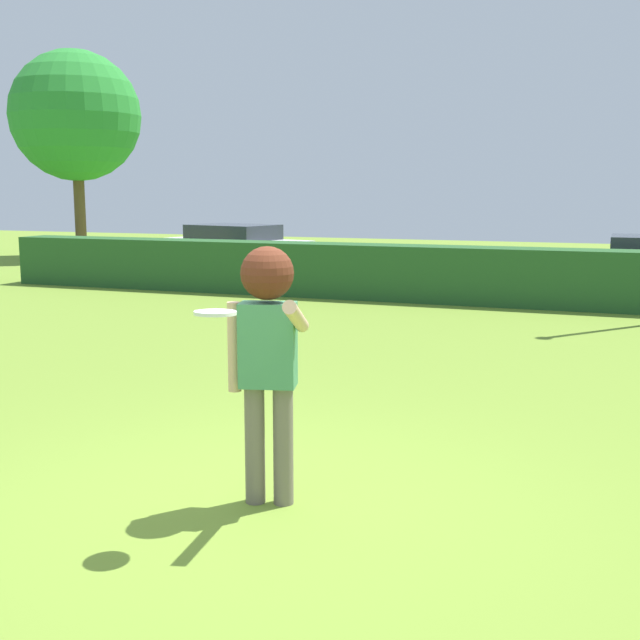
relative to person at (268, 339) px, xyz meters
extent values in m
plane|color=olive|center=(-0.08, -0.03, -1.17)|extent=(60.00, 60.00, 0.00)
cylinder|color=#72685B|center=(0.09, 0.03, -0.75)|extent=(0.14, 0.14, 0.84)
cylinder|color=#72685B|center=(-0.10, -0.02, -0.75)|extent=(0.14, 0.14, 0.84)
cube|color=#468B5F|center=(0.00, 0.01, -0.04)|extent=(0.42, 0.31, 0.58)
cylinder|color=#D5A884|center=(0.29, -0.20, 0.20)|extent=(0.24, 0.62, 0.30)
cylinder|color=#D5A884|center=(-0.23, -0.05, -0.06)|extent=(0.09, 0.09, 0.62)
sphere|color=#D5A884|center=(0.00, 0.01, 0.42)|extent=(0.22, 0.22, 0.22)
sphere|color=#512415|center=(0.00, 0.01, 0.45)|extent=(0.36, 0.36, 0.36)
cylinder|color=white|center=(-0.08, -0.60, 0.26)|extent=(0.26, 0.26, 0.03)
cube|color=#255326|center=(-0.08, 10.59, -0.63)|extent=(21.76, 0.90, 1.09)
cube|color=white|center=(-7.66, 14.60, -0.60)|extent=(4.48, 2.63, 0.55)
cube|color=#2D333D|center=(-7.66, 14.60, -0.12)|extent=(2.50, 2.03, 0.40)
cylinder|color=black|center=(-6.03, 15.09, -0.87)|extent=(0.61, 0.24, 0.60)
cylinder|color=black|center=(-6.43, 13.44, -0.87)|extent=(0.61, 0.24, 0.60)
cylinder|color=black|center=(-8.89, 15.77, -0.87)|extent=(0.61, 0.24, 0.60)
cylinder|color=black|center=(-9.28, 14.12, -0.87)|extent=(0.61, 0.24, 0.60)
cylinder|color=black|center=(1.58, 13.63, -0.87)|extent=(0.60, 0.10, 0.60)
cylinder|color=black|center=(1.58, 11.93, -0.87)|extent=(0.60, 0.10, 0.60)
cylinder|color=brown|center=(-14.28, 16.82, 0.46)|extent=(0.35, 0.35, 3.26)
sphere|color=#2A8931|center=(-14.28, 16.82, 3.31)|extent=(4.09, 4.09, 4.09)
camera|label=1|loc=(2.24, -4.91, 1.00)|focal=45.29mm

